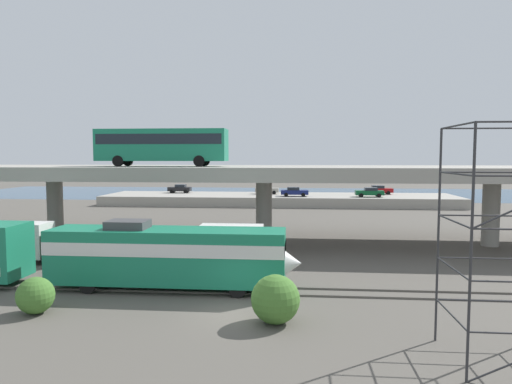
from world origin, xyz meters
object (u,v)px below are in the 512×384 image
at_px(parked_car_0, 267,189).
at_px(service_truck_west, 219,244).
at_px(parked_car_2, 379,190).
at_px(parked_car_1, 370,192).
at_px(parked_car_3, 294,192).
at_px(parked_car_4, 180,188).
at_px(service_truck_east, 30,241).
at_px(train_locomotive, 179,254).
at_px(scaffolding_tower, 505,236).
at_px(transit_bus_on_overpass, 162,144).

bearing_deg(parked_car_0, service_truck_west, -90.50).
bearing_deg(parked_car_2, parked_car_1, -113.00).
bearing_deg(service_truck_west, parked_car_3, -97.04).
bearing_deg(parked_car_2, parked_car_4, -179.96).
bearing_deg(service_truck_west, parked_car_0, -90.50).
bearing_deg(parked_car_0, parked_car_3, -43.87).
bearing_deg(parked_car_4, service_truck_east, 90.79).
bearing_deg(service_truck_east, parked_car_0, 72.24).
relative_size(train_locomotive, scaffolding_tower, 1.63).
xyz_separation_m(scaffolding_tower, parked_car_2, (5.96, 62.40, -2.62)).
bearing_deg(train_locomotive, scaffolding_tower, -29.97).
bearing_deg(service_truck_west, scaffolding_tower, 132.68).
distance_m(train_locomotive, parked_car_1, 51.54).
xyz_separation_m(train_locomotive, scaffolding_tower, (15.01, -8.66, 2.80)).
bearing_deg(parked_car_3, parked_car_2, 21.44).
distance_m(train_locomotive, service_truck_west, 6.28).
height_order(parked_car_0, parked_car_2, same).
relative_size(service_truck_west, parked_car_1, 1.54).
relative_size(scaffolding_tower, parked_car_3, 2.11).
xyz_separation_m(train_locomotive, service_truck_west, (1.41, 6.09, -0.56)).
bearing_deg(parked_car_3, service_truck_west, -97.04).
height_order(parked_car_2, parked_car_3, same).
distance_m(service_truck_east, parked_car_1, 52.60).
distance_m(service_truck_west, scaffolding_tower, 20.34).
height_order(parked_car_1, parked_car_4, same).
height_order(scaffolding_tower, parked_car_4, scaffolding_tower).
height_order(scaffolding_tower, parked_car_1, scaffolding_tower).
height_order(service_truck_east, parked_car_3, parked_car_3).
height_order(train_locomotive, transit_bus_on_overpass, transit_bus_on_overpass).
bearing_deg(train_locomotive, parked_car_2, 68.68).
distance_m(scaffolding_tower, parked_car_4, 68.74).
distance_m(parked_car_3, parked_car_4, 21.12).
relative_size(service_truck_west, parked_car_2, 1.51).
bearing_deg(parked_car_4, parked_car_3, 164.56).
bearing_deg(scaffolding_tower, parked_car_3, 98.43).
xyz_separation_m(parked_car_1, parked_car_2, (2.40, 5.66, 0.00)).
relative_size(service_truck_west, parked_car_0, 1.68).
bearing_deg(transit_bus_on_overpass, service_truck_east, -131.32).
distance_m(transit_bus_on_overpass, parked_car_4, 40.29).
bearing_deg(service_truck_east, parked_car_2, 54.43).
height_order(scaffolding_tower, parked_car_0, scaffolding_tower).
relative_size(train_locomotive, parked_car_2, 3.36).
height_order(service_truck_east, parked_car_1, parked_car_1).
bearing_deg(parked_car_4, parked_car_2, -179.96).
bearing_deg(parked_car_1, parked_car_0, -15.39).
bearing_deg(service_truck_east, parked_car_4, 90.79).
distance_m(parked_car_1, parked_car_2, 6.15).
distance_m(parked_car_0, parked_car_2, 19.18).
height_order(transit_bus_on_overpass, scaffolding_tower, transit_bus_on_overpass).
relative_size(parked_car_0, parked_car_4, 1.01).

